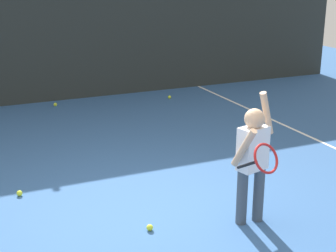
{
  "coord_description": "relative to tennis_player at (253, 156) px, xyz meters",
  "views": [
    {
      "loc": [
        -1.55,
        -4.39,
        2.49
      ],
      "look_at": [
        0.53,
        0.34,
        0.85
      ],
      "focal_mm": 53.33,
      "sensor_mm": 36.0,
      "label": 1
    }
  ],
  "objects": [
    {
      "name": "tennis_player",
      "position": [
        0.0,
        0.0,
        0.0
      ],
      "size": [
        0.61,
        0.69,
        1.35
      ],
      "rotation": [
        0.0,
        0.0,
        0.25
      ],
      "color": "#3F4C59",
      "rests_on": "ground"
    },
    {
      "name": "tennis_ball_7",
      "position": [
        -0.89,
        5.33,
        -0.69
      ],
      "size": [
        0.07,
        0.07,
        0.07
      ],
      "primitive_type": "sphere",
      "color": "#CCE033",
      "rests_on": "ground"
    },
    {
      "name": "tennis_ball_4",
      "position": [
        -2.07,
        1.59,
        -0.69
      ],
      "size": [
        0.07,
        0.07,
        0.07
      ],
      "primitive_type": "sphere",
      "color": "#CCE033",
      "rests_on": "ground"
    },
    {
      "name": "back_fence_windscreen",
      "position": [
        -1.06,
        5.77,
        1.05
      ],
      "size": [
        13.55,
        0.08,
        3.55
      ],
      "primitive_type": "cube",
      "color": "#282D2B",
      "rests_on": "ground"
    },
    {
      "name": "tennis_ball_0",
      "position": [
        1.62,
        2.33,
        -0.69
      ],
      "size": [
        0.07,
        0.07,
        0.07
      ],
      "primitive_type": "sphere",
      "color": "#CCE033",
      "rests_on": "ground"
    },
    {
      "name": "court_line_sideline",
      "position": [
        2.34,
        1.54,
        -0.72
      ],
      "size": [
        0.05,
        9.0,
        0.0
      ],
      "primitive_type": "cube",
      "color": "white",
      "rests_on": "ground"
    },
    {
      "name": "tennis_ball_1",
      "position": [
        1.31,
        4.98,
        -0.69
      ],
      "size": [
        0.07,
        0.07,
        0.07
      ],
      "primitive_type": "sphere",
      "color": "#CCE033",
      "rests_on": "ground"
    },
    {
      "name": "ground_plane",
      "position": [
        -1.06,
        0.54,
        -0.73
      ],
      "size": [
        20.0,
        20.0,
        0.0
      ],
      "primitive_type": "plane",
      "color": "#335B93"
    },
    {
      "name": "fence_post_1",
      "position": [
        -1.06,
        5.83,
        1.13
      ],
      "size": [
        0.09,
        0.09,
        3.7
      ],
      "primitive_type": "cylinder",
      "color": "slate",
      "rests_on": "ground"
    },
    {
      "name": "tennis_ball_6",
      "position": [
        -1.0,
        0.26,
        -0.69
      ],
      "size": [
        0.07,
        0.07,
        0.07
      ],
      "primitive_type": "sphere",
      "color": "#CCE033",
      "rests_on": "ground"
    }
  ]
}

